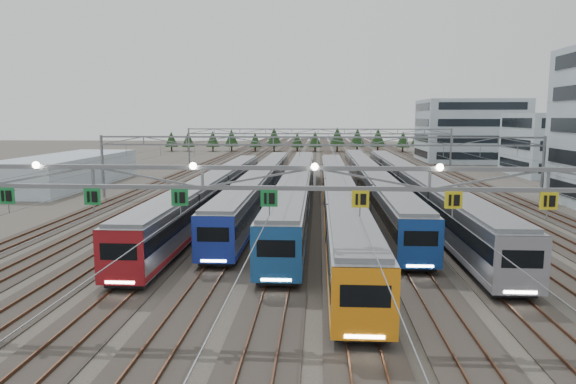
# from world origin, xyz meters

# --- Properties ---
(ground) EXTENTS (400.00, 400.00, 0.00)m
(ground) POSITION_xyz_m (0.00, 0.00, 0.00)
(ground) COLOR #47423A
(ground) RESTS_ON ground
(track_bed) EXTENTS (54.00, 260.00, 5.42)m
(track_bed) POSITION_xyz_m (0.00, 100.00, 1.49)
(track_bed) COLOR #2D2823
(track_bed) RESTS_ON ground
(train_a) EXTENTS (2.96, 55.78, 3.86)m
(train_a) POSITION_xyz_m (-11.25, 30.69, 2.18)
(train_a) COLOR black
(train_a) RESTS_ON ground
(train_b) EXTENTS (2.93, 59.99, 3.81)m
(train_b) POSITION_xyz_m (-6.75, 37.59, 2.16)
(train_b) COLOR black
(train_b) RESTS_ON ground
(train_c) EXTENTS (3.07, 62.07, 4.00)m
(train_c) POSITION_xyz_m (-2.25, 34.77, 2.25)
(train_c) COLOR black
(train_c) RESTS_ON ground
(train_d) EXTENTS (2.99, 64.65, 3.90)m
(train_d) POSITION_xyz_m (2.25, 28.48, 2.20)
(train_d) COLOR black
(train_d) RESTS_ON ground
(train_e) EXTENTS (2.95, 68.09, 3.84)m
(train_e) POSITION_xyz_m (6.75, 41.22, 2.17)
(train_e) COLOR black
(train_e) RESTS_ON ground
(train_f) EXTENTS (3.02, 68.92, 3.94)m
(train_f) POSITION_xyz_m (11.25, 36.88, 2.22)
(train_f) COLOR black
(train_f) RESTS_ON ground
(gantry_near) EXTENTS (56.36, 0.61, 8.08)m
(gantry_near) POSITION_xyz_m (-0.05, -0.12, 7.09)
(gantry_near) COLOR slate
(gantry_near) RESTS_ON ground
(gantry_mid) EXTENTS (56.36, 0.36, 8.00)m
(gantry_mid) POSITION_xyz_m (0.00, 40.00, 6.39)
(gantry_mid) COLOR slate
(gantry_mid) RESTS_ON ground
(gantry_far) EXTENTS (56.36, 0.36, 8.00)m
(gantry_far) POSITION_xyz_m (0.00, 85.00, 6.39)
(gantry_far) COLOR slate
(gantry_far) RESTS_ON ground
(depot_bldg_mid) EXTENTS (14.00, 16.00, 10.99)m
(depot_bldg_mid) POSITION_xyz_m (41.93, 68.39, 5.50)
(depot_bldg_mid) COLOR #A1B3C0
(depot_bldg_mid) RESTS_ON ground
(depot_bldg_north) EXTENTS (22.00, 18.00, 14.32)m
(depot_bldg_north) POSITION_xyz_m (35.21, 97.46, 7.16)
(depot_bldg_north) COLOR #A1B3C0
(depot_bldg_north) RESTS_ON ground
(west_shed) EXTENTS (10.00, 30.00, 4.55)m
(west_shed) POSITION_xyz_m (-37.64, 50.11, 2.28)
(west_shed) COLOR #A1B3C0
(west_shed) RESTS_ON ground
(treeline) EXTENTS (81.20, 5.60, 7.02)m
(treeline) POSITION_xyz_m (-7.20, 129.91, 4.23)
(treeline) COLOR #332114
(treeline) RESTS_ON ground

